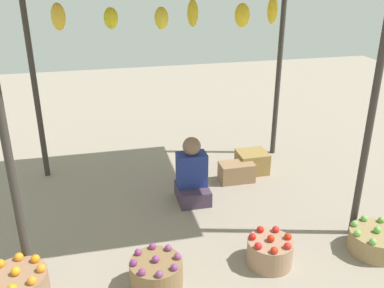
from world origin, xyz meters
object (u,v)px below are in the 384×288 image
Objects in this scene: basket_purple_onions at (156,274)px; basket_green_apples at (375,241)px; vendor_person at (192,176)px; wooden_crate_near_vendor at (237,172)px; basket_red_tomatoes at (270,251)px; basket_oranges at (19,287)px; wooden_crate_stacked_rear at (252,162)px.

basket_green_apples is at bearing 0.88° from basket_purple_onions.
vendor_person is 1.79× the size of wooden_crate_near_vendor.
basket_green_apples is (1.50, -1.38, -0.18)m from vendor_person.
basket_red_tomatoes is at bearing -97.94° from wooden_crate_near_vendor.
wooden_crate_near_vendor is (-0.84, 1.70, 0.01)m from basket_green_apples.
basket_red_tomatoes is 1.07m from basket_green_apples.
basket_green_apples is (2.14, 0.03, -0.03)m from basket_purple_onions.
vendor_person is 1.40m from basket_red_tomatoes.
basket_oranges is (-1.77, -1.31, -0.15)m from vendor_person.
vendor_person reaches higher than basket_oranges.
basket_oranges reaches higher than basket_purple_onions.
wooden_crate_near_vendor is at bearing 25.86° from vendor_person.
wooden_crate_near_vendor is at bearing 33.90° from basket_oranges.
basket_green_apples is at bearing -3.24° from basket_red_tomatoes.
wooden_crate_near_vendor is (1.31, 1.74, -0.02)m from basket_purple_onions.
basket_oranges is 1.11× the size of wooden_crate_near_vendor.
vendor_person is 1.61× the size of basket_oranges.
vendor_person is 0.75m from wooden_crate_near_vendor.
wooden_crate_near_vendor is 0.35m from wooden_crate_stacked_rear.
wooden_crate_stacked_rear is at bearing 50.59° from basket_purple_onions.
basket_oranges is 1.14× the size of basket_red_tomatoes.
basket_oranges is 1.25× the size of wooden_crate_stacked_rear.
basket_oranges is at bearing -145.97° from wooden_crate_stacked_rear.
wooden_crate_stacked_rear is (1.59, 1.93, -0.01)m from basket_purple_onions.
vendor_person is at bearing -154.14° from wooden_crate_near_vendor.
basket_purple_onions reaches higher than wooden_crate_stacked_rear.
vendor_person is 1.56m from basket_purple_onions.
basket_red_tomatoes is at bearing 4.95° from basket_purple_onions.
vendor_person reaches higher than wooden_crate_near_vendor.
basket_purple_onions is at bearing -126.97° from wooden_crate_near_vendor.
basket_red_tomatoes is (1.08, 0.09, -0.01)m from basket_purple_onions.
basket_oranges reaches higher than wooden_crate_stacked_rear.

